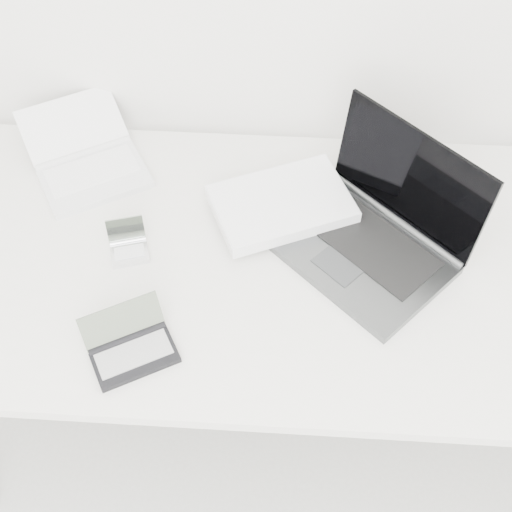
# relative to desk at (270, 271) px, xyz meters

# --- Properties ---
(desk) EXTENTS (1.60, 0.80, 0.73)m
(desk) POSITION_rel_desk_xyz_m (0.00, 0.00, 0.00)
(desk) COLOR white
(desk) RESTS_ON ground
(laptop_large) EXTENTS (0.61, 0.50, 0.26)m
(laptop_large) POSITION_rel_desk_xyz_m (0.14, 0.09, 0.09)
(laptop_large) COLOR #505355
(laptop_large) RESTS_ON desk
(netbook_open_white) EXTENTS (0.37, 0.39, 0.09)m
(netbook_open_white) POSITION_rel_desk_xyz_m (-0.46, 0.25, 0.07)
(netbook_open_white) COLOR white
(netbook_open_white) RESTS_ON desk
(pda_silver) EXTENTS (0.10, 0.11, 0.07)m
(pda_silver) POSITION_rel_desk_xyz_m (-0.32, 0.00, 0.06)
(pda_silver) COLOR silver
(pda_silver) RESTS_ON desk
(palmtop_charcoal) EXTENTS (0.21, 0.19, 0.09)m
(palmtop_charcoal) POSITION_rel_desk_xyz_m (-0.27, -0.26, 0.06)
(palmtop_charcoal) COLOR black
(palmtop_charcoal) RESTS_ON desk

